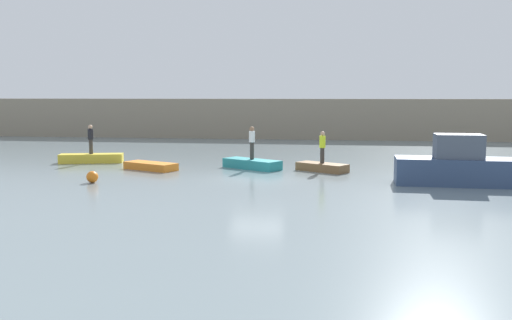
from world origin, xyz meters
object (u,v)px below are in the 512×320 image
at_px(mooring_buoy, 92,177).
at_px(rowboat_brown, 322,167).
at_px(motorboat, 467,167).
at_px(rowboat_teal, 252,164).
at_px(person_dark_shirt, 91,138).
at_px(person_hiviz_shirt, 322,146).
at_px(rowboat_yellow, 91,158).
at_px(person_white_shirt, 252,141).
at_px(rowboat_orange, 151,166).

bearing_deg(mooring_buoy, rowboat_brown, 27.74).
bearing_deg(motorboat, rowboat_brown, 151.12).
height_order(rowboat_teal, rowboat_brown, rowboat_teal).
bearing_deg(motorboat, mooring_buoy, -173.81).
relative_size(person_dark_shirt, person_hiviz_shirt, 1.03).
bearing_deg(rowboat_yellow, person_dark_shirt, 0.00).
relative_size(rowboat_yellow, rowboat_teal, 1.09).
distance_m(rowboat_teal, mooring_buoy, 8.72).
relative_size(person_dark_shirt, person_white_shirt, 0.96).
xyz_separation_m(motorboat, person_hiviz_shirt, (-6.45, 3.56, 0.56)).
height_order(motorboat, rowboat_orange, motorboat).
bearing_deg(rowboat_yellow, rowboat_orange, -43.95).
relative_size(person_dark_shirt, mooring_buoy, 3.24).
distance_m(person_white_shirt, mooring_buoy, 8.81).
distance_m(motorboat, rowboat_teal, 11.04).
bearing_deg(person_white_shirt, person_dark_shirt, 172.65).
relative_size(person_hiviz_shirt, mooring_buoy, 3.14).
height_order(rowboat_brown, person_white_shirt, person_white_shirt).
bearing_deg(person_dark_shirt, rowboat_teal, -7.35).
bearing_deg(person_white_shirt, motorboat, -21.76).
distance_m(rowboat_yellow, person_hiviz_shirt, 13.70).
bearing_deg(mooring_buoy, rowboat_yellow, 114.99).
distance_m(rowboat_yellow, rowboat_brown, 13.66).
relative_size(rowboat_brown, person_dark_shirt, 1.59).
height_order(rowboat_orange, person_dark_shirt, person_dark_shirt).
bearing_deg(motorboat, rowboat_orange, 169.52).
bearing_deg(person_hiviz_shirt, person_dark_shirt, 172.49).
height_order(rowboat_teal, person_hiviz_shirt, person_hiviz_shirt).
distance_m(rowboat_teal, rowboat_brown, 3.82).
relative_size(rowboat_teal, rowboat_brown, 1.22).
xyz_separation_m(person_dark_shirt, person_hiviz_shirt, (13.54, -1.78, -0.14)).
bearing_deg(rowboat_orange, rowboat_brown, 29.77).
relative_size(rowboat_yellow, person_hiviz_shirt, 2.18).
relative_size(rowboat_yellow, rowboat_brown, 1.33).
distance_m(rowboat_yellow, person_dark_shirt, 1.22).
relative_size(rowboat_teal, person_hiviz_shirt, 2.01).
xyz_separation_m(motorboat, person_white_shirt, (-10.24, 4.09, 0.71)).
bearing_deg(motorboat, person_white_shirt, 158.24).
bearing_deg(rowboat_brown, rowboat_yellow, -154.84).
xyz_separation_m(rowboat_teal, person_hiviz_shirt, (3.79, -0.53, 1.10)).
bearing_deg(rowboat_orange, person_hiviz_shirt, 29.77).
xyz_separation_m(rowboat_yellow, rowboat_teal, (9.76, -1.26, -0.01)).
bearing_deg(person_hiviz_shirt, motorboat, -28.88).
bearing_deg(rowboat_teal, rowboat_orange, -134.91).
bearing_deg(person_dark_shirt, person_white_shirt, -7.35).
height_order(rowboat_yellow, rowboat_teal, rowboat_yellow).
distance_m(motorboat, rowboat_yellow, 20.71).
bearing_deg(rowboat_orange, motorboat, 14.95).
xyz_separation_m(rowboat_orange, person_white_shirt, (5.28, 1.21, 1.31)).
height_order(rowboat_yellow, mooring_buoy, mooring_buoy).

